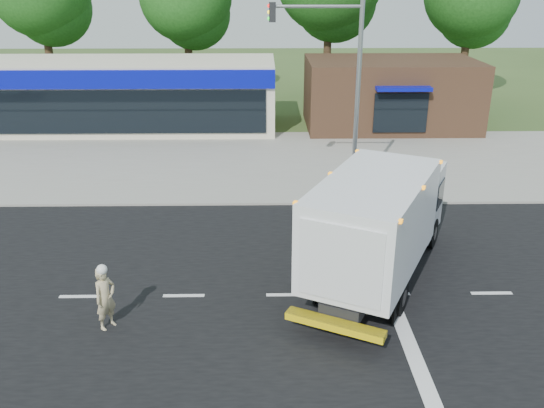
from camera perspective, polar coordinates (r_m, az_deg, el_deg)
The scene contains 10 objects.
ground at distance 16.96m, azimuth 1.48°, elevation -9.03°, with size 120.00×120.00×0.00m, color #385123.
road_asphalt at distance 16.96m, azimuth 1.48°, elevation -9.02°, with size 60.00×14.00×0.02m, color black.
sidewalk at distance 24.34m, azimuth 0.72°, elevation 1.04°, with size 60.00×2.40×0.12m, color gray.
parking_apron at distance 29.85m, azimuth 0.41°, elevation 4.91°, with size 60.00×9.00×0.02m, color gray.
lane_markings at distance 15.93m, azimuth 6.64°, elevation -11.37°, with size 55.20×7.00×0.01m.
ems_box_truck at distance 17.22m, azimuth 10.69°, elevation -1.37°, with size 5.73×8.19×3.52m.
emergency_worker at distance 15.72m, azimuth -16.20°, elevation -8.85°, with size 0.71×0.76×1.85m.
retail_strip_mall at distance 36.09m, azimuth -14.49°, elevation 10.48°, with size 18.00×6.20×4.00m.
brown_storefront at distance 36.00m, azimuth 11.61°, elevation 10.68°, with size 10.00×6.70×4.00m.
traffic_signal_pole at distance 22.67m, azimuth 6.91°, elevation 12.09°, with size 3.51×0.25×8.00m.
Camera 1 is at (-0.66, -14.55, 8.70)m, focal length 38.00 mm.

